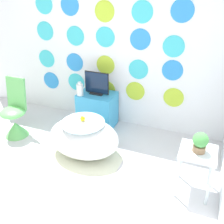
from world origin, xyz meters
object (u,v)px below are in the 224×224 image
chair (15,119)px  tv (97,84)px  bathtub (84,137)px  vase (80,89)px  potted_plant_left (200,142)px

chair → tv: (1.00, 0.71, 0.43)m
bathtub → vase: vase is taller
potted_plant_left → chair: bearing=175.7°
tv → potted_plant_left: 1.81m
bathtub → potted_plant_left: bearing=-6.2°
tv → vase: (-0.21, -0.14, -0.06)m
chair → bathtub: bearing=-1.9°
chair → potted_plant_left: bearing=-4.3°
bathtub → potted_plant_left: size_ratio=4.28×
bathtub → tv: tv is taller
vase → chair: bearing=-144.0°
bathtub → tv: 0.88m
bathtub → potted_plant_left: (1.41, -0.15, 0.39)m
chair → vase: chair is taller
bathtub → vase: bearing=120.6°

